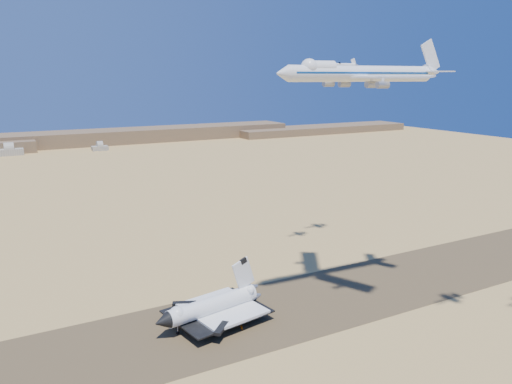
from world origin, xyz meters
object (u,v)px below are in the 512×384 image
carrier_747 (357,74)px  chase_jet_c (322,68)px  shuttle (212,307)px  crew_a (237,324)px  crew_c (241,327)px  crew_b (242,328)px  chase_jet_d (344,65)px

carrier_747 → chase_jet_c: 57.27m
shuttle → crew_a: size_ratio=24.11×
carrier_747 → chase_jet_c: bearing=69.9°
crew_c → crew_a: bearing=-30.4°
crew_c → shuttle: bearing=-8.7°
shuttle → crew_c: size_ratio=26.10×
crew_a → crew_b: crew_a is taller
carrier_747 → chase_jet_d: carrier_747 is taller
crew_a → crew_b: size_ratio=1.01×
chase_jet_d → crew_a: bearing=-147.6°
crew_b → crew_c: bearing=-46.0°
crew_b → chase_jet_d: size_ratio=0.11×
shuttle → crew_b: (6.86, -10.86, -4.91)m
crew_a → crew_c: size_ratio=1.08×
carrier_747 → crew_a: 100.66m
carrier_747 → chase_jet_d: bearing=58.6°
shuttle → chase_jet_c: size_ratio=3.15×
shuttle → chase_jet_c: bearing=18.4°
carrier_747 → chase_jet_d: (40.93, 59.84, 4.82)m
shuttle → crew_b: 13.75m
carrier_747 → crew_c: 100.41m
chase_jet_c → shuttle: bearing=-156.6°
shuttle → crew_a: bearing=-60.6°
crew_c → chase_jet_d: 141.39m
crew_b → shuttle: bearing=-13.1°
chase_jet_c → crew_b: bearing=-148.2°
chase_jet_d → shuttle: bearing=-152.9°
crew_b → chase_jet_c: chase_jet_c is taller
shuttle → carrier_747: carrier_747 is taller
crew_a → chase_jet_c: 125.28m
carrier_747 → crew_a: size_ratio=39.21×
crew_a → crew_b: bearing=-167.0°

